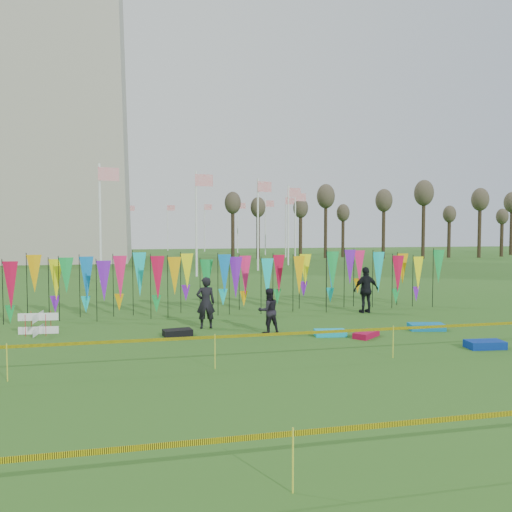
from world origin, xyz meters
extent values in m
plane|color=#275417|center=(0.00, 0.00, 0.00)|extent=(160.00, 160.00, 0.00)
cylinder|color=white|center=(14.00, 48.00, 4.00)|extent=(0.16, 0.16, 8.00)
plane|color=red|center=(14.60, 48.00, 7.30)|extent=(1.40, 0.00, 1.40)
cylinder|color=white|center=(13.05, 55.25, 4.00)|extent=(0.16, 0.16, 8.00)
plane|color=red|center=(13.65, 55.25, 7.30)|extent=(1.40, 0.00, 1.40)
cylinder|color=white|center=(10.25, 62.00, 4.00)|extent=(0.16, 0.16, 8.00)
plane|color=red|center=(10.85, 62.00, 7.30)|extent=(1.40, 0.00, 1.40)
cylinder|color=white|center=(5.80, 67.80, 4.00)|extent=(0.16, 0.16, 8.00)
plane|color=red|center=(6.40, 67.80, 7.30)|extent=(1.40, 0.00, 1.40)
cylinder|color=white|center=(0.00, 72.25, 4.00)|extent=(0.16, 0.16, 8.00)
plane|color=red|center=(0.60, 72.25, 7.30)|extent=(1.40, 0.00, 1.40)
cylinder|color=white|center=(-6.75, 75.05, 4.00)|extent=(0.16, 0.16, 8.00)
plane|color=red|center=(-6.15, 75.05, 7.30)|extent=(1.40, 0.00, 1.40)
cylinder|color=white|center=(-14.00, 76.00, 4.00)|extent=(0.16, 0.16, 8.00)
plane|color=red|center=(-13.40, 76.00, 7.30)|extent=(1.40, 0.00, 1.40)
cylinder|color=white|center=(-21.25, 75.05, 4.00)|extent=(0.16, 0.16, 8.00)
plane|color=red|center=(-20.65, 75.05, 7.30)|extent=(1.40, 0.00, 1.40)
cylinder|color=white|center=(-6.75, 20.95, 4.00)|extent=(0.16, 0.16, 8.00)
plane|color=red|center=(-6.15, 20.95, 7.30)|extent=(1.40, 0.00, 1.40)
cylinder|color=white|center=(0.00, 23.75, 4.00)|extent=(0.16, 0.16, 8.00)
plane|color=red|center=(0.60, 23.75, 7.30)|extent=(1.40, 0.00, 1.40)
cylinder|color=white|center=(5.80, 28.20, 4.00)|extent=(0.16, 0.16, 8.00)
plane|color=red|center=(6.40, 28.20, 7.30)|extent=(1.40, 0.00, 1.40)
cylinder|color=white|center=(10.25, 34.00, 4.00)|extent=(0.16, 0.16, 8.00)
plane|color=red|center=(10.85, 34.00, 7.30)|extent=(1.40, 0.00, 1.40)
cylinder|color=white|center=(13.05, 40.75, 4.00)|extent=(0.16, 0.16, 8.00)
plane|color=red|center=(13.65, 40.75, 7.30)|extent=(1.40, 0.00, 1.40)
cylinder|color=black|center=(-9.00, 6.64, 1.24)|extent=(0.03, 0.03, 2.47)
cone|color=red|center=(-8.72, 6.64, 1.59)|extent=(0.64, 0.64, 1.60)
cylinder|color=black|center=(-8.33, 6.64, 1.24)|extent=(0.03, 0.03, 2.47)
cone|color=#EDA707|center=(-8.05, 6.64, 1.59)|extent=(0.64, 0.64, 1.60)
cylinder|color=black|center=(-7.67, 6.64, 1.24)|extent=(0.03, 0.03, 2.47)
cone|color=#FFFD0D|center=(-7.39, 6.64, 1.59)|extent=(0.64, 0.64, 1.60)
cylinder|color=black|center=(-7.00, 6.64, 1.24)|extent=(0.03, 0.03, 2.47)
cone|color=green|center=(-6.72, 6.64, 1.59)|extent=(0.64, 0.64, 1.60)
cylinder|color=black|center=(-6.33, 6.64, 1.24)|extent=(0.03, 0.03, 2.47)
cone|color=blue|center=(-6.05, 6.64, 1.59)|extent=(0.64, 0.64, 1.60)
cylinder|color=black|center=(-5.67, 6.64, 1.24)|extent=(0.03, 0.03, 2.47)
cone|color=purple|center=(-5.39, 6.64, 1.59)|extent=(0.64, 0.64, 1.60)
cylinder|color=black|center=(-5.00, 6.64, 1.24)|extent=(0.03, 0.03, 2.47)
cone|color=#FF1C67|center=(-4.72, 6.64, 1.59)|extent=(0.64, 0.64, 1.60)
cylinder|color=black|center=(-4.33, 6.64, 1.24)|extent=(0.03, 0.03, 2.47)
cone|color=#0DC8C6|center=(-4.05, 6.64, 1.59)|extent=(0.64, 0.64, 1.60)
cylinder|color=black|center=(-3.67, 6.64, 1.24)|extent=(0.03, 0.03, 2.47)
cone|color=red|center=(-3.39, 6.64, 1.59)|extent=(0.64, 0.64, 1.60)
cylinder|color=black|center=(-3.00, 6.64, 1.24)|extent=(0.03, 0.03, 2.47)
cone|color=#EDA707|center=(-2.72, 6.64, 1.59)|extent=(0.64, 0.64, 1.60)
cylinder|color=black|center=(-2.33, 6.64, 1.24)|extent=(0.03, 0.03, 2.47)
cone|color=#FFFD0D|center=(-2.05, 6.64, 1.59)|extent=(0.64, 0.64, 1.60)
cylinder|color=black|center=(-1.67, 6.64, 1.24)|extent=(0.03, 0.03, 2.47)
cone|color=green|center=(-1.39, 6.64, 1.59)|extent=(0.64, 0.64, 1.60)
cylinder|color=black|center=(-1.00, 6.64, 1.24)|extent=(0.03, 0.03, 2.47)
cone|color=blue|center=(-0.72, 6.64, 1.59)|extent=(0.64, 0.64, 1.60)
cylinder|color=black|center=(-0.33, 6.64, 1.24)|extent=(0.03, 0.03, 2.47)
cone|color=purple|center=(-0.05, 6.64, 1.59)|extent=(0.64, 0.64, 1.60)
cylinder|color=black|center=(0.33, 6.64, 1.24)|extent=(0.03, 0.03, 2.47)
cone|color=#FF1C67|center=(0.61, 6.64, 1.59)|extent=(0.64, 0.64, 1.60)
cylinder|color=black|center=(1.00, 6.64, 1.24)|extent=(0.03, 0.03, 2.47)
cone|color=#0DC8C6|center=(1.28, 6.64, 1.59)|extent=(0.64, 0.64, 1.60)
cylinder|color=black|center=(1.67, 6.64, 1.24)|extent=(0.03, 0.03, 2.47)
cone|color=red|center=(1.95, 6.64, 1.59)|extent=(0.64, 0.64, 1.60)
cylinder|color=black|center=(2.33, 6.64, 1.24)|extent=(0.03, 0.03, 2.47)
cone|color=#EDA707|center=(2.61, 6.64, 1.59)|extent=(0.64, 0.64, 1.60)
cylinder|color=black|center=(3.00, 6.64, 1.24)|extent=(0.03, 0.03, 2.47)
cone|color=#FFFD0D|center=(3.28, 6.64, 1.59)|extent=(0.64, 0.64, 1.60)
cylinder|color=black|center=(3.67, 6.64, 1.24)|extent=(0.03, 0.03, 2.47)
cone|color=green|center=(3.95, 6.64, 1.59)|extent=(0.64, 0.64, 1.60)
cylinder|color=black|center=(4.33, 6.64, 1.24)|extent=(0.03, 0.03, 2.47)
cone|color=blue|center=(4.61, 6.64, 1.59)|extent=(0.64, 0.64, 1.60)
cylinder|color=black|center=(5.00, 6.64, 1.24)|extent=(0.03, 0.03, 2.47)
cone|color=purple|center=(5.28, 6.64, 1.59)|extent=(0.64, 0.64, 1.60)
cylinder|color=black|center=(5.67, 6.64, 1.24)|extent=(0.03, 0.03, 2.47)
cone|color=#FF1C67|center=(5.95, 6.64, 1.59)|extent=(0.64, 0.64, 1.60)
cylinder|color=black|center=(6.33, 6.64, 1.24)|extent=(0.03, 0.03, 2.47)
cone|color=#0DC8C6|center=(6.61, 6.64, 1.59)|extent=(0.64, 0.64, 1.60)
cylinder|color=black|center=(7.00, 6.64, 1.24)|extent=(0.03, 0.03, 2.47)
cone|color=red|center=(7.28, 6.64, 1.59)|extent=(0.64, 0.64, 1.60)
cylinder|color=black|center=(7.67, 6.64, 1.24)|extent=(0.03, 0.03, 2.47)
cone|color=#EDA707|center=(7.95, 6.64, 1.59)|extent=(0.64, 0.64, 1.60)
cylinder|color=black|center=(8.33, 6.64, 1.24)|extent=(0.03, 0.03, 2.47)
cone|color=#FFFD0D|center=(8.61, 6.64, 1.59)|extent=(0.64, 0.64, 1.60)
cylinder|color=black|center=(9.00, 6.64, 1.24)|extent=(0.03, 0.03, 2.47)
cone|color=green|center=(9.28, 6.64, 1.59)|extent=(0.64, 0.64, 1.60)
cube|color=#E0CE04|center=(0.00, -1.66, 0.82)|extent=(26.00, 0.01, 0.08)
cylinder|color=yellow|center=(-7.00, -1.66, 0.45)|extent=(0.02, 0.02, 0.90)
cylinder|color=yellow|center=(-2.00, -1.66, 0.45)|extent=(0.02, 0.02, 0.90)
cylinder|color=yellow|center=(3.00, -1.66, 0.45)|extent=(0.02, 0.02, 0.90)
cube|color=#E0CE04|center=(0.00, -7.87, 0.82)|extent=(26.00, 0.01, 0.08)
cylinder|color=yellow|center=(-2.00, -7.87, 0.45)|extent=(0.02, 0.02, 0.90)
cylinder|color=#372A1B|center=(6.00, 44.00, 3.20)|extent=(0.44, 0.44, 6.40)
ellipsoid|color=#483F30|center=(6.00, 44.00, 6.56)|extent=(1.92, 1.92, 2.56)
cylinder|color=#372A1B|center=(10.00, 44.00, 3.20)|extent=(0.44, 0.44, 6.40)
ellipsoid|color=#483F30|center=(10.00, 44.00, 6.56)|extent=(1.92, 1.92, 2.56)
cylinder|color=#372A1B|center=(14.00, 44.00, 3.20)|extent=(0.44, 0.44, 6.40)
ellipsoid|color=#483F30|center=(14.00, 44.00, 6.56)|extent=(1.92, 1.92, 2.56)
cylinder|color=#372A1B|center=(18.00, 44.00, 3.20)|extent=(0.44, 0.44, 6.40)
ellipsoid|color=#483F30|center=(18.00, 44.00, 6.56)|extent=(1.92, 1.92, 2.56)
cylinder|color=#372A1B|center=(22.00, 44.00, 3.20)|extent=(0.44, 0.44, 6.40)
ellipsoid|color=#483F30|center=(22.00, 44.00, 6.56)|extent=(1.92, 1.92, 2.56)
cylinder|color=#372A1B|center=(26.00, 44.00, 3.20)|extent=(0.44, 0.44, 6.40)
ellipsoid|color=#483F30|center=(26.00, 44.00, 6.56)|extent=(1.92, 1.92, 2.56)
cylinder|color=#372A1B|center=(30.00, 44.00, 3.20)|extent=(0.44, 0.44, 6.40)
ellipsoid|color=#483F30|center=(30.00, 44.00, 6.56)|extent=(1.92, 1.92, 2.56)
cylinder|color=#372A1B|center=(34.00, 44.00, 3.20)|extent=(0.44, 0.44, 6.40)
ellipsoid|color=#483F30|center=(34.00, 44.00, 6.56)|extent=(1.92, 1.92, 2.56)
cylinder|color=#372A1B|center=(38.00, 44.00, 3.20)|extent=(0.44, 0.44, 6.40)
ellipsoid|color=#483F30|center=(38.00, 44.00, 6.56)|extent=(1.92, 1.92, 2.56)
cylinder|color=#372A1B|center=(42.00, 44.00, 3.20)|extent=(0.44, 0.44, 6.40)
ellipsoid|color=#483F30|center=(42.00, 44.00, 6.56)|extent=(1.92, 1.92, 2.56)
cylinder|color=red|center=(-7.72, 3.51, 0.37)|extent=(0.02, 0.02, 0.74)
cylinder|color=red|center=(-7.07, 3.51, 0.37)|extent=(0.02, 0.02, 0.74)
cylinder|color=red|center=(-7.72, 4.16, 0.37)|extent=(0.02, 0.02, 0.74)
cylinder|color=red|center=(-7.07, 4.16, 0.37)|extent=(0.02, 0.02, 0.74)
imported|color=black|center=(-1.72, 3.64, 0.93)|extent=(0.68, 0.50, 1.86)
imported|color=black|center=(0.29, 2.33, 0.78)|extent=(0.82, 0.58, 1.55)
imported|color=black|center=(5.39, 5.52, 0.99)|extent=(1.21, 0.76, 1.97)
cube|color=#0DB1D1|center=(2.19, 1.43, 0.10)|extent=(1.10, 0.66, 0.21)
cube|color=navy|center=(6.09, -1.22, 0.11)|extent=(1.15, 0.68, 0.23)
cube|color=#AA0B34|center=(3.28, 0.98, 0.10)|extent=(1.12, 1.03, 0.19)
cube|color=black|center=(-2.79, 2.57, 0.11)|extent=(1.02, 0.69, 0.22)
cube|color=#0C71AA|center=(5.88, 1.61, 0.12)|extent=(1.32, 0.83, 0.23)
camera|label=1|loc=(-3.83, -14.15, 3.55)|focal=35.00mm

